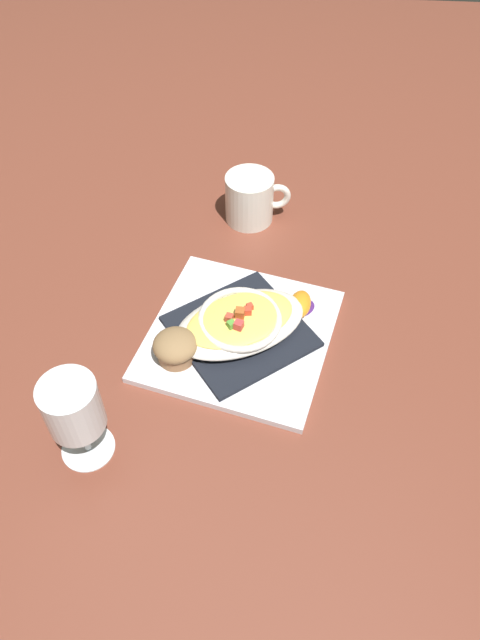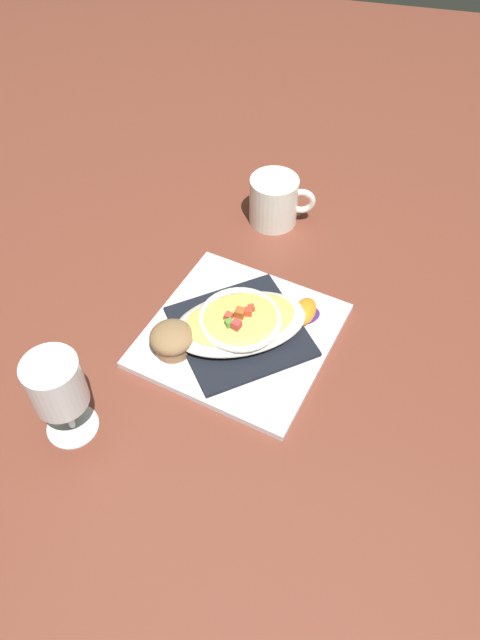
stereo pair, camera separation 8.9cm
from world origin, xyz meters
The scene contains 8 objects.
ground_plane centered at (0.00, 0.00, 0.00)m, with size 2.60×2.60×0.00m, color brown.
square_plate centered at (0.00, 0.00, 0.01)m, with size 0.27×0.27×0.01m, color white.
folded_napkin centered at (0.00, 0.00, 0.02)m, with size 0.18×0.18×0.01m, color black.
gratin_dish centered at (0.00, 0.00, 0.04)m, with size 0.24×0.21×0.05m.
muffin centered at (0.09, 0.05, 0.03)m, with size 0.07×0.07×0.05m.
orange_garnish centered at (-0.09, -0.05, 0.02)m, with size 0.06×0.06×0.03m.
coffee_mug centered at (0.00, -0.29, 0.04)m, with size 0.12×0.09×0.09m.
stemmed_glass centered at (0.19, 0.21, 0.10)m, with size 0.07×0.07×0.14m.
Camera 2 is at (-0.14, 0.56, 0.72)m, focal length 33.62 mm.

